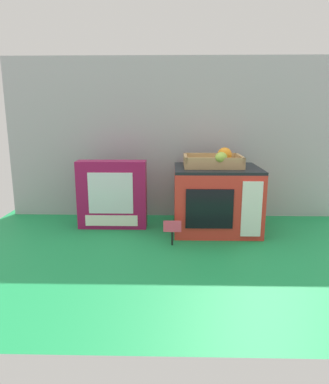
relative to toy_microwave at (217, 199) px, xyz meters
The scene contains 6 objects.
ground_plane 0.24m from the toy_microwave, behind, with size 1.70×1.70×0.00m, color #198C47.
display_back_panel 0.39m from the toy_microwave, 129.98° to the left, with size 1.61×0.03×0.77m, color #A0A3A8.
toy_microwave is the anchor object (origin of this frame).
food_groups_crate 0.17m from the toy_microwave, 147.19° to the left, with size 0.25×0.21×0.09m.
cookie_set_box 0.46m from the toy_microwave, behind, with size 0.31×0.08×0.30m.
price_sign 0.28m from the toy_microwave, 133.37° to the right, with size 0.07×0.01×0.10m.
Camera 1 is at (-0.00, -1.49, 0.50)m, focal length 32.54 mm.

